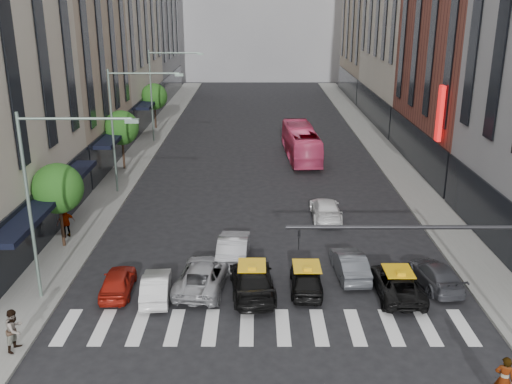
{
  "coord_description": "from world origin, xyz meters",
  "views": [
    {
      "loc": [
        -0.58,
        -20.48,
        13.78
      ],
      "look_at": [
        -0.6,
        8.36,
        4.0
      ],
      "focal_mm": 40.0,
      "sensor_mm": 36.0,
      "label": 1
    }
  ],
  "objects_px": {
    "taxi_center": "(306,279)",
    "bus": "(301,143)",
    "streetlamp_near": "(47,183)",
    "streetlamp_far": "(160,84)",
    "car_white_front": "(156,286)",
    "streetlamp_mid": "(125,115)",
    "taxi_left": "(252,279)",
    "pedestrian_far": "(66,222)",
    "pedestrian_near": "(15,330)",
    "car_red": "(118,281)"
  },
  "relations": [
    {
      "from": "bus",
      "to": "pedestrian_far",
      "type": "distance_m",
      "value": 24.19
    },
    {
      "from": "streetlamp_far",
      "to": "taxi_left",
      "type": "distance_m",
      "value": 33.12
    },
    {
      "from": "streetlamp_near",
      "to": "pedestrian_near",
      "type": "xyz_separation_m",
      "value": [
        -0.36,
        -4.39,
        -4.84
      ]
    },
    {
      "from": "taxi_left",
      "to": "bus",
      "type": "bearing_deg",
      "value": -105.13
    },
    {
      "from": "car_white_front",
      "to": "pedestrian_near",
      "type": "relative_size",
      "value": 2.05
    },
    {
      "from": "bus",
      "to": "car_white_front",
      "type": "bearing_deg",
      "value": 67.76
    },
    {
      "from": "taxi_center",
      "to": "pedestrian_far",
      "type": "height_order",
      "value": "pedestrian_far"
    },
    {
      "from": "streetlamp_near",
      "to": "car_white_front",
      "type": "distance_m",
      "value": 7.02
    },
    {
      "from": "pedestrian_near",
      "to": "pedestrian_far",
      "type": "distance_m",
      "value": 11.77
    },
    {
      "from": "streetlamp_mid",
      "to": "pedestrian_far",
      "type": "bearing_deg",
      "value": -102.69
    },
    {
      "from": "car_white_front",
      "to": "streetlamp_near",
      "type": "bearing_deg",
      "value": -3.61
    },
    {
      "from": "streetlamp_mid",
      "to": "car_red",
      "type": "xyz_separation_m",
      "value": [
        2.64,
        -15.38,
        -5.29
      ]
    },
    {
      "from": "taxi_left",
      "to": "car_white_front",
      "type": "bearing_deg",
      "value": 0.42
    },
    {
      "from": "taxi_left",
      "to": "streetlamp_mid",
      "type": "bearing_deg",
      "value": -64.55
    },
    {
      "from": "car_red",
      "to": "taxi_center",
      "type": "relative_size",
      "value": 0.94
    },
    {
      "from": "car_white_front",
      "to": "pedestrian_near",
      "type": "bearing_deg",
      "value": 37.12
    },
    {
      "from": "streetlamp_far",
      "to": "pedestrian_near",
      "type": "bearing_deg",
      "value": -90.56
    },
    {
      "from": "streetlamp_far",
      "to": "bus",
      "type": "xyz_separation_m",
      "value": [
        13.51,
        -6.14,
        -4.45
      ]
    },
    {
      "from": "bus",
      "to": "streetlamp_mid",
      "type": "bearing_deg",
      "value": 32.98
    },
    {
      "from": "streetlamp_far",
      "to": "car_white_front",
      "type": "distance_m",
      "value": 32.63
    },
    {
      "from": "streetlamp_far",
      "to": "car_red",
      "type": "relative_size",
      "value": 2.48
    },
    {
      "from": "taxi_center",
      "to": "pedestrian_near",
      "type": "xyz_separation_m",
      "value": [
        -12.3,
        -5.24,
        0.4
      ]
    },
    {
      "from": "pedestrian_near",
      "to": "car_red",
      "type": "bearing_deg",
      "value": -18.2
    },
    {
      "from": "streetlamp_near",
      "to": "pedestrian_far",
      "type": "relative_size",
      "value": 4.84
    },
    {
      "from": "car_white_front",
      "to": "taxi_center",
      "type": "distance_m",
      "value": 7.37
    },
    {
      "from": "bus",
      "to": "pedestrian_near",
      "type": "bearing_deg",
      "value": 62.22
    },
    {
      "from": "car_red",
      "to": "taxi_left",
      "type": "distance_m",
      "value": 6.61
    },
    {
      "from": "bus",
      "to": "pedestrian_far",
      "type": "xyz_separation_m",
      "value": [
        -15.47,
        -18.6,
        -0.37
      ]
    },
    {
      "from": "car_white_front",
      "to": "taxi_left",
      "type": "height_order",
      "value": "taxi_left"
    },
    {
      "from": "streetlamp_near",
      "to": "car_white_front",
      "type": "height_order",
      "value": "streetlamp_near"
    },
    {
      "from": "streetlamp_near",
      "to": "pedestrian_near",
      "type": "relative_size",
      "value": 4.95
    },
    {
      "from": "streetlamp_near",
      "to": "pedestrian_near",
      "type": "height_order",
      "value": "streetlamp_near"
    },
    {
      "from": "car_red",
      "to": "bus",
      "type": "xyz_separation_m",
      "value": [
        10.86,
        25.25,
        0.83
      ]
    },
    {
      "from": "pedestrian_far",
      "to": "car_red",
      "type": "bearing_deg",
      "value": 86.32
    },
    {
      "from": "streetlamp_mid",
      "to": "bus",
      "type": "height_order",
      "value": "streetlamp_mid"
    },
    {
      "from": "taxi_center",
      "to": "streetlamp_near",
      "type": "bearing_deg",
      "value": 6.21
    },
    {
      "from": "streetlamp_mid",
      "to": "car_white_front",
      "type": "relative_size",
      "value": 2.42
    },
    {
      "from": "streetlamp_near",
      "to": "car_white_front",
      "type": "bearing_deg",
      "value": 1.61
    },
    {
      "from": "car_white_front",
      "to": "pedestrian_far",
      "type": "relative_size",
      "value": 2.0
    },
    {
      "from": "streetlamp_far",
      "to": "car_white_front",
      "type": "xyz_separation_m",
      "value": [
        4.61,
        -31.87,
        -5.29
      ]
    },
    {
      "from": "car_red",
      "to": "bus",
      "type": "height_order",
      "value": "bus"
    },
    {
      "from": "car_white_front",
      "to": "streetlamp_mid",
      "type": "bearing_deg",
      "value": -79.03
    },
    {
      "from": "taxi_center",
      "to": "bus",
      "type": "bearing_deg",
      "value": -91.41
    },
    {
      "from": "streetlamp_far",
      "to": "streetlamp_mid",
      "type": "bearing_deg",
      "value": -90.0
    },
    {
      "from": "car_red",
      "to": "pedestrian_near",
      "type": "height_order",
      "value": "pedestrian_near"
    },
    {
      "from": "car_white_front",
      "to": "pedestrian_far",
      "type": "bearing_deg",
      "value": -52.58
    },
    {
      "from": "streetlamp_far",
      "to": "taxi_left",
      "type": "relative_size",
      "value": 1.77
    },
    {
      "from": "car_white_front",
      "to": "pedestrian_far",
      "type": "distance_m",
      "value": 9.72
    },
    {
      "from": "car_red",
      "to": "taxi_left",
      "type": "relative_size",
      "value": 0.71
    },
    {
      "from": "bus",
      "to": "pedestrian_far",
      "type": "relative_size",
      "value": 5.61
    }
  ]
}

